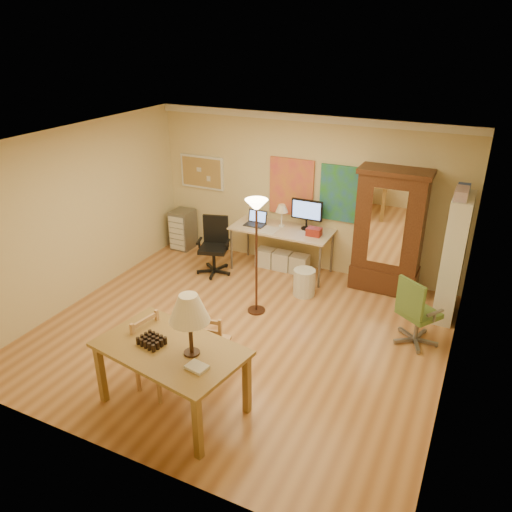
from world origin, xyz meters
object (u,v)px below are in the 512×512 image
at_px(computer_desk, 284,245).
at_px(office_chair_green, 415,326).
at_px(bookshelf, 453,259).
at_px(office_chair_black, 214,258).
at_px(dining_table, 177,338).
at_px(armoire, 388,239).

distance_m(computer_desk, office_chair_green, 2.84).
bearing_deg(bookshelf, office_chair_green, -106.38).
height_order(office_chair_black, bookshelf, bookshelf).
xyz_separation_m(computer_desk, bookshelf, (2.78, -0.36, 0.45)).
xyz_separation_m(dining_table, bookshelf, (2.44, 3.44, -0.03)).
height_order(dining_table, bookshelf, bookshelf).
bearing_deg(bookshelf, computer_desk, 172.60).
distance_m(computer_desk, bookshelf, 2.84).
bearing_deg(dining_table, office_chair_black, 113.82).
relative_size(computer_desk, office_chair_green, 1.75).
bearing_deg(office_chair_black, computer_desk, 29.93).
distance_m(dining_table, armoire, 4.13).
bearing_deg(armoire, dining_table, -110.06).
xyz_separation_m(armoire, bookshelf, (1.02, -0.44, 0.05)).
distance_m(office_chair_green, armoire, 1.70).
bearing_deg(office_chair_green, bookshelf, 73.62).
bearing_deg(computer_desk, dining_table, -84.85).
bearing_deg(bookshelf, office_chair_black, -176.24).
distance_m(office_chair_black, bookshelf, 3.91).
bearing_deg(office_chair_black, armoire, 13.77).
bearing_deg(office_chair_black, office_chair_green, -11.36).
relative_size(office_chair_green, bookshelf, 0.54).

